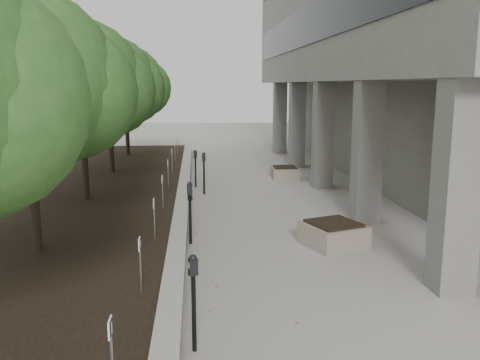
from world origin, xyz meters
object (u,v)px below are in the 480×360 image
crabapple_tree_5 (126,100)px  parking_meter_4 (204,173)px  planter_back (285,172)px  parking_meter_1 (194,303)px  crabapple_tree_3 (82,110)px  parking_meter_3 (190,215)px  crabapple_tree_4 (109,104)px  parking_meter_5 (195,169)px  planter_front (333,234)px  crabapple_tree_2 (28,122)px  parking_meter_2 (190,213)px

crabapple_tree_5 → parking_meter_4: crabapple_tree_5 is taller
parking_meter_4 → planter_back: parking_meter_4 is taller
parking_meter_1 → parking_meter_4: 10.97m
crabapple_tree_3 → parking_meter_1: crabapple_tree_3 is taller
crabapple_tree_5 → parking_meter_3: crabapple_tree_5 is taller
parking_meter_3 → parking_meter_1: bearing=-70.4°
crabapple_tree_4 → parking_meter_5: size_ratio=3.76×
crabapple_tree_4 → planter_front: bearing=-53.5°
crabapple_tree_3 → crabapple_tree_5: 10.00m
crabapple_tree_2 → parking_meter_5: crabapple_tree_2 is taller
crabapple_tree_4 → planter_front: size_ratio=4.22×
planter_back → parking_meter_5: bearing=-157.5°
crabapple_tree_5 → crabapple_tree_3: bearing=-90.0°
parking_meter_1 → planter_back: parking_meter_1 is taller
parking_meter_3 → planter_front: bearing=5.4°
parking_meter_3 → crabapple_tree_2: bearing=-133.5°
crabapple_tree_3 → crabapple_tree_5: same height
crabapple_tree_2 → parking_meter_4: size_ratio=3.57×
crabapple_tree_3 → parking_meter_2: crabapple_tree_3 is taller
crabapple_tree_2 → parking_meter_2: size_ratio=3.47×
crabapple_tree_4 → planter_back: bearing=0.1°
parking_meter_1 → parking_meter_2: parking_meter_2 is taller
parking_meter_2 → parking_meter_5: 7.10m
crabapple_tree_3 → planter_front: crabapple_tree_3 is taller
parking_meter_3 → crabapple_tree_3: bearing=153.3°
crabapple_tree_3 → parking_meter_2: (3.25, -3.63, -2.34)m
crabapple_tree_3 → parking_meter_1: size_ratio=3.64×
crabapple_tree_4 → parking_meter_4: 5.23m
crabapple_tree_3 → planter_back: (7.12, 5.01, -2.87)m
crabapple_tree_5 → crabapple_tree_4: bearing=-90.0°
parking_meter_5 → planter_back: (3.74, 1.55, -0.47)m
crabapple_tree_2 → parking_meter_1: (3.35, -3.83, -2.37)m
planter_back → crabapple_tree_3: bearing=-144.9°
parking_meter_5 → planter_front: 8.28m
parking_meter_2 → crabapple_tree_5: bearing=105.0°
crabapple_tree_3 → parking_meter_4: size_ratio=3.57×
parking_meter_3 → parking_meter_5: parking_meter_5 is taller
parking_meter_5 → crabapple_tree_2: bearing=-129.0°
parking_meter_1 → planter_back: 14.36m
crabapple_tree_2 → parking_meter_1: size_ratio=3.64×
crabapple_tree_2 → planter_back: bearing=54.6°
parking_meter_5 → planter_back: 4.08m
planter_front → planter_back: 9.12m
parking_meter_2 → crabapple_tree_3: bearing=133.4°
parking_meter_2 → planter_front: parking_meter_2 is taller
parking_meter_3 → crabapple_tree_5: bearing=122.3°
parking_meter_1 → crabapple_tree_4: bearing=84.8°
parking_meter_2 → planter_back: 9.49m
parking_meter_2 → planter_front: size_ratio=1.21×
crabapple_tree_2 → parking_meter_1: 5.62m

